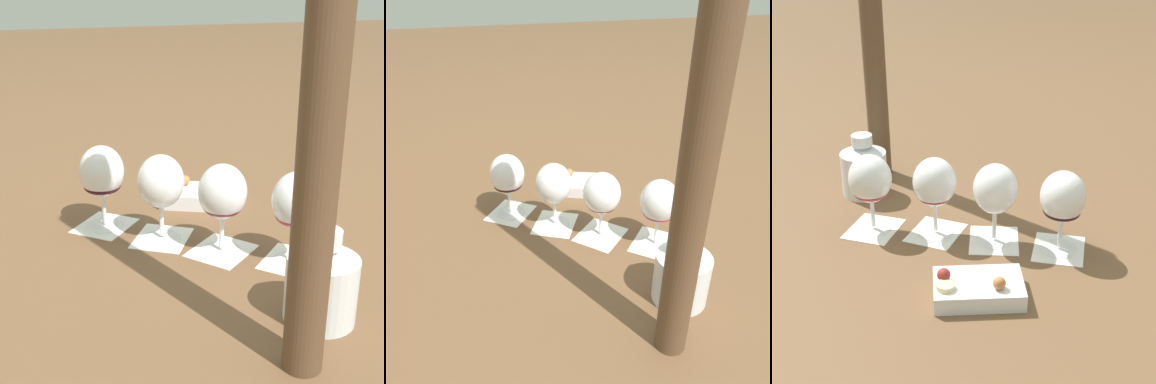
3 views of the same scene
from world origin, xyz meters
The scene contains 12 objects.
ground_plane centered at (0.00, 0.00, 0.00)m, with size 8.00×8.00×0.00m, color brown.
tasting_card_0 centered at (-0.12, -0.15, 0.00)m, with size 0.15×0.15×0.00m.
tasting_card_1 centered at (-0.05, -0.04, 0.00)m, with size 0.15×0.15×0.00m.
tasting_card_2 centered at (0.03, 0.05, 0.00)m, with size 0.15×0.14×0.00m.
tasting_card_3 centered at (0.12, 0.15, 0.00)m, with size 0.15×0.15×0.00m.
wine_glass_0 centered at (-0.12, -0.15, 0.11)m, with size 0.09×0.09×0.16m.
wine_glass_1 centered at (-0.05, -0.04, 0.11)m, with size 0.09×0.09×0.16m.
wine_glass_2 centered at (0.03, 0.05, 0.11)m, with size 0.09×0.09×0.16m.
wine_glass_3 centered at (0.12, 0.15, 0.11)m, with size 0.09×0.09×0.16m.
ceramic_vase centered at (-0.29, -0.11, 0.06)m, with size 0.11×0.11×0.14m.
snack_dish centered at (0.19, -0.07, 0.02)m, with size 0.15×0.18×0.06m.
umbrella_pole centered at (-0.39, -0.04, 0.42)m, with size 0.05×0.05×0.84m.
Camera 2 is at (-0.80, 0.26, 0.57)m, focal length 38.00 mm.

